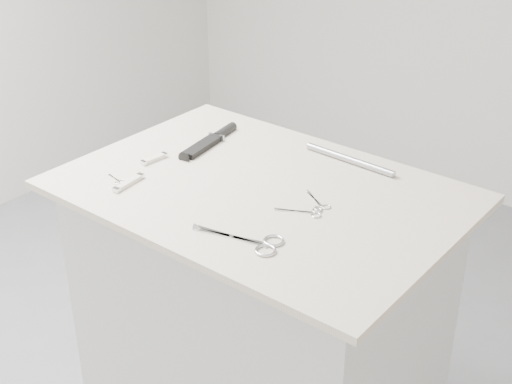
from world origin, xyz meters
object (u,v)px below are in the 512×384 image
Objects in this scene: embroidery_scissors_b at (319,204)px; pocket_knife_a at (129,182)px; plinth at (260,334)px; sheathed_knife at (213,139)px; tiny_scissors at (117,180)px; large_shears at (256,242)px; embroidery_scissors_a at (307,212)px; pocket_knife_b at (154,159)px; metal_rail at (349,160)px.

embroidery_scissors_b is 0.91× the size of pocket_knife_a.
plinth is 0.57m from sheathed_knife.
tiny_scissors is (-0.32, -0.20, 0.47)m from plinth.
large_shears is at bearing -98.72° from pocket_knife_a.
plinth is 0.54m from large_shears.
sheathed_knife reaches higher than large_shears.
plinth is 0.60m from tiny_scissors.
pocket_knife_a is at bearing 14.12° from tiny_scissors.
tiny_scissors is (-0.47, 0.01, -0.00)m from large_shears.
plinth is 13.23× the size of tiny_scissors.
embroidery_scissors_a is at bearing -57.09° from embroidery_scissors_b.
sheathed_knife is at bearing 154.26° from plinth.
tiny_scissors reaches higher than plinth.
plinth is 10.76× the size of pocket_knife_b.
pocket_knife_b is at bearing 13.85° from pocket_knife_a.
tiny_scissors is at bearing 164.76° from large_shears.
pocket_knife_b reaches higher than embroidery_scissors_b.
metal_rail reaches higher than pocket_knife_a.
embroidery_scissors_b is at bearing -70.01° from pocket_knife_a.
large_shears is 0.48m from metal_rail.
plinth is at bearing 112.65° from large_shears.
pocket_knife_a is (-0.44, -0.22, 0.00)m from embroidery_scissors_b.
embroidery_scissors_b is 0.50m from pocket_knife_b.
pocket_knife_a is 0.38× the size of metal_rail.
embroidery_scissors_b is 1.43× the size of tiny_scissors.
plinth is at bearing -60.82° from pocket_knife_a.
large_shears is (0.16, -0.21, 0.47)m from plinth.
pocket_knife_a is at bearing -122.70° from embroidery_scissors_b.
plinth is at bearing -141.65° from embroidery_scissors_b.
sheathed_knife is at bearing -4.76° from pocket_knife_a.
embroidery_scissors_b is (0.01, 0.23, -0.00)m from large_shears.
sheathed_knife is 0.20m from pocket_knife_b.
metal_rail is at bearing 83.30° from large_shears.
sheathed_knife is at bearing 131.50° from embroidery_scissors_a.
embroidery_scissors_a and tiny_scissors have the same top height.
metal_rail reaches higher than embroidery_scissors_b.
tiny_scissors is at bearing -147.81° from plinth.
metal_rail is at bearing 58.74° from tiny_scissors.
tiny_scissors is 0.28× the size of sheathed_knife.
plinth is 8.43× the size of pocket_knife_a.
embroidery_scissors_a is at bearing -77.10° from metal_rail.
embroidery_scissors_a is 0.30m from metal_rail.
large_shears is 0.23m from embroidery_scissors_b.
embroidery_scissors_b is at bearing 74.41° from large_shears.
pocket_knife_b is (-0.48, 0.16, 0.00)m from large_shears.
pocket_knife_a is at bearing -154.44° from pocket_knife_b.
sheathed_knife is 2.31× the size of pocket_knife_a.
pocket_knife_b is at bearing 154.80° from embroidery_scissors_a.
pocket_knife_a is (-0.27, -0.20, 0.48)m from plinth.
large_shears is at bearing -61.22° from embroidery_scissors_b.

